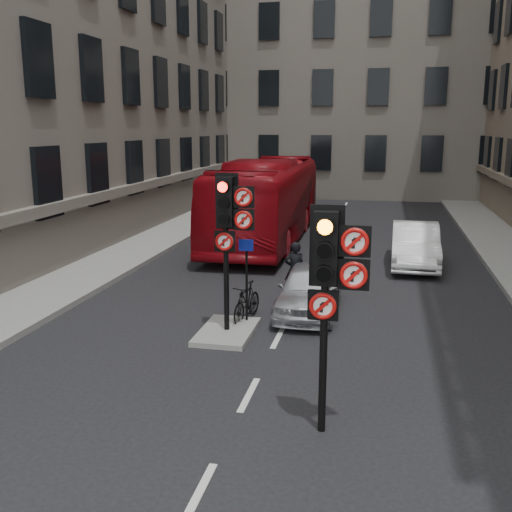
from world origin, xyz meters
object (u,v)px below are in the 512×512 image
at_px(car_silver, 309,289).
at_px(car_white, 415,245).
at_px(signal_far, 229,219).
at_px(motorcycle, 247,302).
at_px(signal_near, 331,272).
at_px(car_pink, 267,223).
at_px(bus_red, 267,200).
at_px(info_sign, 246,268).
at_px(motorcyclist, 295,270).

xyz_separation_m(car_silver, car_white, (2.89, 6.00, 0.10)).
xyz_separation_m(signal_far, motorcycle, (0.14, 1.08, -2.23)).
height_order(signal_near, car_pink, signal_near).
distance_m(car_white, car_pink, 6.91).
bearing_deg(car_silver, signal_far, -127.57).
distance_m(signal_far, bus_red, 11.62).
relative_size(car_silver, info_sign, 1.85).
bearing_deg(car_white, bus_red, 149.93).
height_order(motorcyclist, info_sign, info_sign).
bearing_deg(bus_red, motorcycle, -82.22).
height_order(car_silver, car_white, car_white).
distance_m(car_white, motorcycle, 8.16).
bearing_deg(car_pink, signal_far, -86.60).
height_order(signal_near, motorcycle, signal_near).
height_order(signal_far, motorcyclist, signal_far).
bearing_deg(signal_near, car_white, 81.26).
relative_size(signal_far, car_silver, 0.97).
xyz_separation_m(bus_red, motorcycle, (1.53, -10.42, -1.21)).
height_order(car_white, info_sign, info_sign).
bearing_deg(motorcycle, motorcyclist, 78.90).
height_order(signal_far, bus_red, signal_far).
bearing_deg(motorcyclist, signal_near, 90.50).
bearing_deg(info_sign, motorcyclist, 66.16).
xyz_separation_m(car_white, car_pink, (-5.85, 3.69, -0.05)).
bearing_deg(signal_far, motorcycle, 82.49).
xyz_separation_m(car_pink, bus_red, (0.02, -0.20, 1.00)).
relative_size(motorcycle, motorcyclist, 0.99).
distance_m(signal_near, car_white, 12.29).
distance_m(signal_far, motorcyclist, 3.95).
bearing_deg(motorcycle, signal_far, -87.65).
xyz_separation_m(car_pink, info_sign, (1.62, -10.96, 0.73)).
bearing_deg(car_white, car_silver, -114.88).
xyz_separation_m(car_white, bus_red, (-5.83, 3.49, 0.96)).
bearing_deg(signal_far, car_white, 60.96).
height_order(car_silver, bus_red, bus_red).
bearing_deg(motorcycle, car_pink, 108.13).
bearing_deg(signal_far, car_pink, 96.83).
bearing_deg(motorcycle, signal_near, -54.30).
xyz_separation_m(car_silver, motorcycle, (-1.42, -0.93, -0.15)).
distance_m(bus_red, info_sign, 10.88).
bearing_deg(car_silver, bus_red, 107.54).
height_order(bus_red, motorcyclist, bus_red).
bearing_deg(car_pink, motorcyclist, -77.48).
height_order(signal_far, info_sign, signal_far).
bearing_deg(signal_near, car_pink, 104.30).
height_order(bus_red, motorcycle, bus_red).
relative_size(car_silver, motorcyclist, 2.31).
bearing_deg(signal_far, signal_near, -56.98).
relative_size(signal_near, motorcycle, 2.26).
distance_m(signal_far, info_sign, 1.51).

